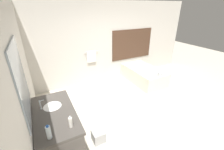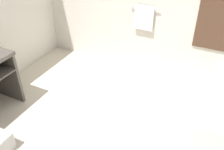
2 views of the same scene
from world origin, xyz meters
name	(u,v)px [view 1 (image 1 of 2)]	position (x,y,z in m)	size (l,w,h in m)	color
ground_plane	(134,114)	(0.00, 0.00, 0.00)	(16.00, 16.00, 0.00)	beige
wall_back_with_blinds	(100,44)	(0.05, 2.23, 1.34)	(7.40, 0.13, 2.70)	silver
wall_left_with_mirror	(22,89)	(-2.23, 0.00, 1.35)	(0.08, 7.40, 2.70)	silver
vanity_counter	(56,123)	(-1.85, -0.15, 0.62)	(0.68, 1.37, 0.86)	#4C4742
sink_faucet	(41,105)	(-2.03, 0.04, 0.95)	(0.09, 0.04, 0.18)	silver
bathtub	(144,74)	(1.37, 1.37, 0.28)	(0.93, 1.63, 0.63)	silver
water_bottle_1	(49,132)	(-1.98, -0.71, 0.97)	(0.07, 0.07, 0.22)	white
soap_dispenser	(71,122)	(-1.67, -0.63, 0.95)	(0.05, 0.05, 0.20)	white
waste_bin	(98,136)	(-1.13, -0.34, 0.12)	(0.24, 0.24, 0.24)	#B2B2B2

